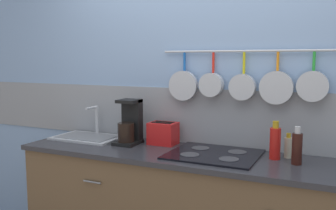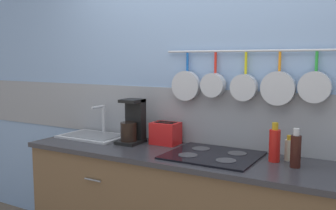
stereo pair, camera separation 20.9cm
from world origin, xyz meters
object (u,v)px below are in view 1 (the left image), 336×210
object	(u,v)px
bottle_vinegar	(288,147)
bottle_dish_soap	(297,148)
toaster	(163,133)
coffee_maker	(130,125)
bottle_sesame_oil	(275,142)

from	to	relation	value
bottle_vinegar	bottle_dish_soap	distance (m)	0.16
toaster	bottle_dish_soap	size ratio (longest dim) A/B	0.94
bottle_vinegar	bottle_dish_soap	size ratio (longest dim) A/B	0.69
toaster	bottle_dish_soap	xyz separation A→B (m)	(0.97, -0.15, 0.02)
coffee_maker	bottle_sesame_oil	xyz separation A→B (m)	(1.07, 0.01, -0.03)
bottle_sesame_oil	bottle_dish_soap	bearing A→B (deg)	-25.72
bottle_dish_soap	bottle_sesame_oil	bearing A→B (deg)	154.28
bottle_vinegar	toaster	bearing A→B (deg)	179.32
coffee_maker	bottle_sesame_oil	size ratio (longest dim) A/B	1.37
toaster	coffee_maker	bearing A→B (deg)	-159.92
toaster	bottle_sesame_oil	size ratio (longest dim) A/B	0.89
coffee_maker	toaster	xyz separation A→B (m)	(0.24, 0.09, -0.06)
coffee_maker	bottle_sesame_oil	distance (m)	1.07
coffee_maker	bottle_vinegar	bearing A→B (deg)	3.83
coffee_maker	toaster	distance (m)	0.26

